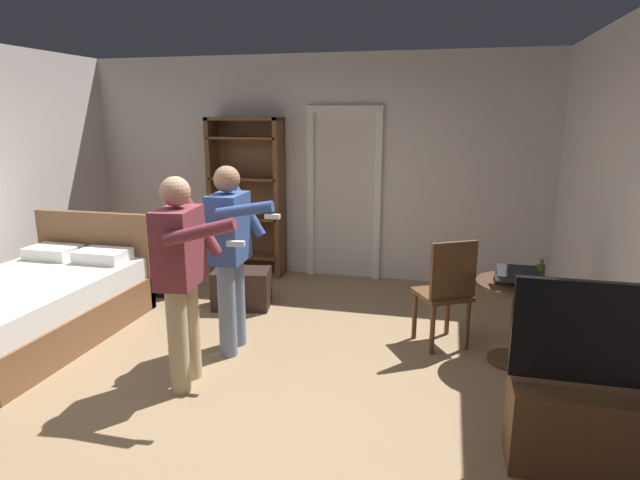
{
  "coord_description": "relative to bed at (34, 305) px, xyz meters",
  "views": [
    {
      "loc": [
        1.69,
        -3.44,
        2.03
      ],
      "look_at": [
        0.75,
        0.39,
        1.08
      ],
      "focal_mm": 29.49,
      "sensor_mm": 36.0,
      "label": 1
    }
  ],
  "objects": [
    {
      "name": "ground_plane",
      "position": [
        1.97,
        -0.38,
        -0.3
      ],
      "size": [
        6.48,
        6.48,
        0.0
      ],
      "primitive_type": "plane",
      "color": "#997A56"
    },
    {
      "name": "wall_back",
      "position": [
        1.97,
        2.62,
        1.07
      ],
      "size": [
        6.04,
        0.12,
        2.74
      ],
      "primitive_type": "cube",
      "color": "silver",
      "rests_on": "ground_plane"
    },
    {
      "name": "doorway_frame",
      "position": [
        2.41,
        2.54,
        0.92
      ],
      "size": [
        0.93,
        0.08,
        2.13
      ],
      "color": "white",
      "rests_on": "ground_plane"
    },
    {
      "name": "bed",
      "position": [
        0.0,
        0.0,
        0.0
      ],
      "size": [
        1.34,
        2.07,
        1.02
      ],
      "color": "brown",
      "rests_on": "ground_plane"
    },
    {
      "name": "bookshelf",
      "position": [
        1.19,
        2.4,
        0.77
      ],
      "size": [
        0.94,
        0.32,
        1.99
      ],
      "color": "brown",
      "rests_on": "ground_plane"
    },
    {
      "name": "tv_flatscreen",
      "position": [
        4.57,
        -0.83,
        0.04
      ],
      "size": [
        1.02,
        0.4,
        1.15
      ],
      "color": "brown",
      "rests_on": "ground_plane"
    },
    {
      "name": "side_table",
      "position": [
        4.27,
        0.5,
        0.17
      ],
      "size": [
        0.68,
        0.68,
        0.7
      ],
      "color": "#4C331E",
      "rests_on": "ground_plane"
    },
    {
      "name": "laptop",
      "position": [
        4.24,
        0.46,
        0.45
      ],
      "size": [
        0.33,
        0.34,
        0.16
      ],
      "color": "black",
      "rests_on": "side_table"
    },
    {
      "name": "bottle_on_table",
      "position": [
        4.41,
        0.42,
        0.49
      ],
      "size": [
        0.06,
        0.06,
        0.22
      ],
      "color": "#3D490D",
      "rests_on": "side_table"
    },
    {
      "name": "wooden_chair",
      "position": [
        3.7,
        0.66,
        0.24
      ],
      "size": [
        0.57,
        0.57,
        0.99
      ],
      "color": "brown",
      "rests_on": "ground_plane"
    },
    {
      "name": "person_blue_shirt",
      "position": [
        1.8,
        -0.48,
        0.62
      ],
      "size": [
        0.75,
        0.59,
        1.6
      ],
      "color": "tan",
      "rests_on": "ground_plane"
    },
    {
      "name": "person_striped_shirt",
      "position": [
        1.9,
        0.18,
        0.63
      ],
      "size": [
        0.67,
        0.56,
        1.62
      ],
      "color": "slate",
      "rests_on": "ground_plane"
    },
    {
      "name": "suitcase_dark",
      "position": [
        1.57,
        1.18,
        -0.1
      ],
      "size": [
        0.66,
        0.49,
        0.41
      ],
      "primitive_type": "cube",
      "rotation": [
        0.0,
        0.0,
        0.19
      ],
      "color": "black",
      "rests_on": "ground_plane"
    },
    {
      "name": "suitcase_small",
      "position": [
        0.43,
        1.36,
        -0.14
      ],
      "size": [
        0.58,
        0.32,
        0.33
      ],
      "primitive_type": "cube",
      "rotation": [
        0.0,
        0.0,
        0.05
      ],
      "color": "black",
      "rests_on": "ground_plane"
    }
  ]
}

